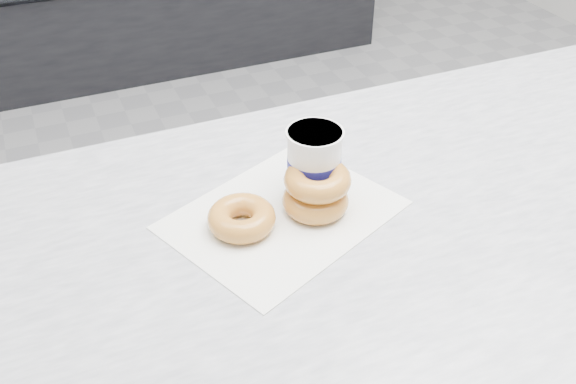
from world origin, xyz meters
name	(u,v)px	position (x,y,z in m)	size (l,w,h in m)	color
ground	(308,311)	(0.00, 0.00, 0.00)	(5.00, 5.00, 0.00)	#969698
counter	(429,360)	(0.00, -0.60, 0.45)	(3.06, 0.76, 0.90)	#333335
wax_paper	(283,215)	(-0.31, -0.55, 0.90)	(0.34, 0.26, 0.00)	silver
donut_single	(242,218)	(-0.38, -0.55, 0.92)	(0.11, 0.11, 0.04)	#D3893A
donut_stack	(316,190)	(-0.25, -0.55, 0.94)	(0.14, 0.14, 0.07)	#D3893A
coffee_cup	(314,164)	(-0.24, -0.52, 0.96)	(0.11, 0.11, 0.12)	white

